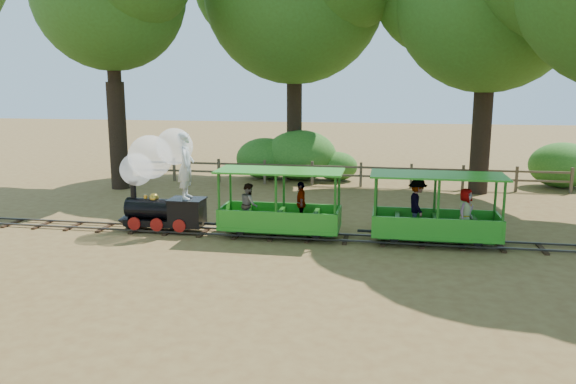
% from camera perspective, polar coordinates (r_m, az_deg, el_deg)
% --- Properties ---
extents(ground, '(90.00, 90.00, 0.00)m').
position_cam_1_polar(ground, '(15.39, 2.14, -4.73)').
color(ground, olive).
rests_on(ground, ground).
extents(track, '(22.00, 1.00, 0.10)m').
position_cam_1_polar(track, '(15.37, 2.14, -4.48)').
color(track, '#3F3D3A').
rests_on(track, ground).
extents(locomotive, '(2.62, 1.23, 3.01)m').
position_cam_1_polar(locomotive, '(16.23, -12.97, 1.99)').
color(locomotive, black).
rests_on(locomotive, ground).
extents(carriage_front, '(3.41, 1.39, 1.77)m').
position_cam_1_polar(carriage_front, '(15.32, -1.06, -1.85)').
color(carriage_front, '#298F1F').
rests_on(carriage_front, track).
extents(carriage_rear, '(3.41, 1.39, 1.77)m').
position_cam_1_polar(carriage_rear, '(15.13, 14.62, -2.16)').
color(carriage_rear, '#298F1F').
rests_on(carriage_rear, track).
extents(fence, '(18.10, 0.10, 1.00)m').
position_cam_1_polar(fence, '(23.04, 4.93, 2.03)').
color(fence, brown).
rests_on(fence, ground).
extents(shrub_west, '(2.59, 1.99, 1.79)m').
position_cam_1_polar(shrub_west, '(24.76, -2.32, 3.44)').
color(shrub_west, '#2D6B1E').
rests_on(shrub_west, ground).
extents(shrub_mid_w, '(3.12, 2.40, 2.16)m').
position_cam_1_polar(shrub_mid_w, '(24.45, 1.30, 3.78)').
color(shrub_mid_w, '#2D6B1E').
rests_on(shrub_mid_w, ground).
extents(shrub_mid_e, '(1.81, 1.39, 1.25)m').
position_cam_1_polar(shrub_mid_e, '(24.32, 4.95, 2.62)').
color(shrub_mid_e, '#2D6B1E').
rests_on(shrub_mid_e, ground).
extents(shrub_east, '(2.64, 2.03, 1.83)m').
position_cam_1_polar(shrub_east, '(25.17, 26.12, 2.47)').
color(shrub_east, '#2D6B1E').
rests_on(shrub_east, ground).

